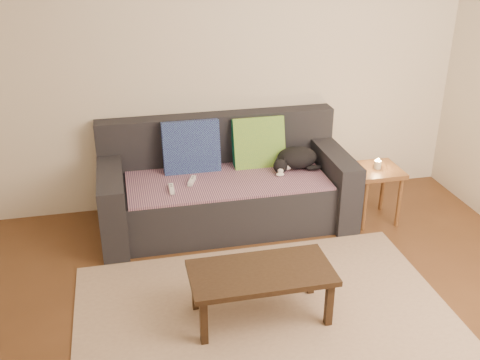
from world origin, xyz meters
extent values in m
plane|color=brown|center=(0.00, 0.00, 0.00)|extent=(4.50, 4.50, 0.00)
cube|color=beige|center=(0.00, 2.00, 1.30)|extent=(4.50, 0.04, 2.60)
cube|color=#232328|center=(0.00, 1.50, 0.21)|extent=(1.70, 0.78, 0.42)
cube|color=#232328|center=(0.00, 1.90, 0.65)|extent=(2.10, 0.18, 0.45)
cube|color=#232328|center=(-0.95, 1.50, 0.30)|extent=(0.20, 0.90, 0.60)
cube|color=#232328|center=(0.95, 1.50, 0.30)|extent=(0.20, 0.90, 0.60)
cube|color=#3A2647|center=(0.00, 1.48, 0.43)|extent=(1.66, 0.74, 0.02)
cube|color=#15114B|center=(-0.26, 1.74, 0.63)|extent=(0.48, 0.21, 0.50)
cube|color=#0E5C3C|center=(0.34, 1.74, 0.63)|extent=(0.46, 0.24, 0.47)
ellipsoid|color=black|center=(0.64, 1.57, 0.53)|extent=(0.39, 0.32, 0.19)
sphere|color=black|center=(0.47, 1.49, 0.50)|extent=(0.14, 0.14, 0.12)
sphere|color=white|center=(0.46, 1.45, 0.48)|extent=(0.06, 0.06, 0.05)
ellipsoid|color=black|center=(0.76, 1.47, 0.47)|extent=(0.15, 0.07, 0.04)
cube|color=white|center=(-0.48, 1.36, 0.46)|extent=(0.04, 0.15, 0.03)
cube|color=white|center=(-0.30, 1.47, 0.46)|extent=(0.09, 0.15, 0.03)
cube|color=brown|center=(1.27, 1.30, 0.47)|extent=(0.39, 0.39, 0.04)
cylinder|color=brown|center=(1.11, 1.14, 0.23)|extent=(0.04, 0.04, 0.45)
cylinder|color=brown|center=(1.42, 1.14, 0.23)|extent=(0.04, 0.04, 0.45)
cylinder|color=brown|center=(1.11, 1.45, 0.23)|extent=(0.04, 0.04, 0.45)
cylinder|color=brown|center=(1.42, 1.45, 0.23)|extent=(0.04, 0.04, 0.45)
cylinder|color=beige|center=(1.27, 1.30, 0.53)|extent=(0.06, 0.06, 0.07)
sphere|color=#FFBF59|center=(1.27, 1.30, 0.57)|extent=(0.02, 0.02, 0.02)
cube|color=tan|center=(0.00, 0.15, 0.01)|extent=(2.50, 1.80, 0.01)
cube|color=black|center=(-0.03, 0.21, 0.35)|extent=(0.93, 0.46, 0.04)
cube|color=black|center=(-0.44, 0.03, 0.17)|extent=(0.05, 0.05, 0.33)
cube|color=black|center=(0.38, 0.03, 0.17)|extent=(0.05, 0.05, 0.33)
cube|color=black|center=(-0.44, 0.38, 0.17)|extent=(0.05, 0.05, 0.33)
cube|color=black|center=(0.38, 0.38, 0.17)|extent=(0.05, 0.05, 0.33)
camera|label=1|loc=(-0.82, -2.70, 2.42)|focal=42.00mm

